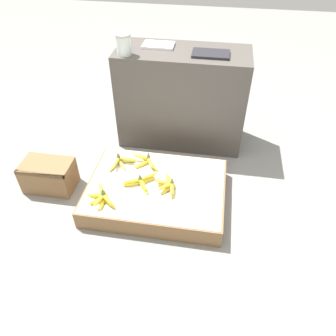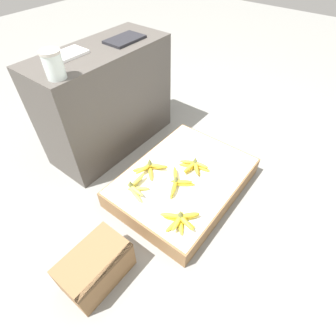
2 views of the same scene
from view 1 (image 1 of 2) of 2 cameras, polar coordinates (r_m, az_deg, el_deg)
ground_plane at (r=2.41m, az=-2.00°, el=-5.34°), size 10.00×10.00×0.00m
display_platform at (r=2.36m, az=-2.04°, el=-4.14°), size 0.96×0.71×0.14m
back_vendor_table at (r=2.77m, az=2.41°, el=12.04°), size 1.03×0.44×0.80m
wooden_crate at (r=2.58m, az=-20.04°, el=-1.21°), size 0.36×0.23×0.22m
banana_bunch_front_left at (r=2.22m, az=-11.45°, el=-4.99°), size 0.23×0.23×0.10m
banana_bunch_middle_midleft at (r=2.29m, az=-4.75°, el=-2.38°), size 0.24×0.21×0.09m
banana_bunch_middle_midright at (r=2.26m, az=0.12°, el=-2.99°), size 0.16×0.22×0.10m
banana_bunch_back_left at (r=2.48m, az=-8.18°, el=1.13°), size 0.19×0.17×0.10m
banana_bunch_back_midleft at (r=2.46m, az=-3.81°, el=1.29°), size 0.22×0.20×0.10m
glass_jar at (r=2.53m, az=-7.74°, el=20.58°), size 0.11×0.11×0.15m
foam_tray_white at (r=2.68m, az=-1.66°, el=20.62°), size 0.24×0.15×0.02m
foam_tray_dark at (r=2.54m, az=7.46°, el=19.13°), size 0.27×0.17×0.02m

